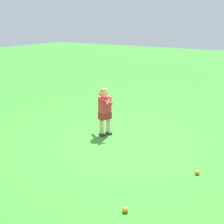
% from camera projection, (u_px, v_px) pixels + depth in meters
% --- Properties ---
extents(ground_plane, '(40.00, 40.00, 0.00)m').
position_uv_depth(ground_plane, '(123.00, 143.00, 5.55)').
color(ground_plane, '#38842D').
extents(child_batter, '(0.54, 0.44, 1.08)m').
position_uv_depth(child_batter, '(105.00, 107.00, 5.75)').
color(child_batter, '#232328').
rests_on(child_batter, ground).
extents(play_ball_far_right, '(0.08, 0.08, 0.08)m').
position_uv_depth(play_ball_far_right, '(125.00, 210.00, 3.54)').
color(play_ball_far_right, orange).
rests_on(play_ball_far_right, ground).
extents(play_ball_by_bucket, '(0.08, 0.08, 0.08)m').
position_uv_depth(play_ball_by_bucket, '(197.00, 172.00, 4.41)').
color(play_ball_by_bucket, orange).
rests_on(play_ball_by_bucket, ground).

